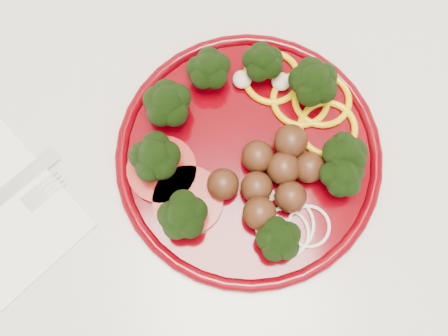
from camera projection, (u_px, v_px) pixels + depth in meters
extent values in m
cube|color=silver|center=(264.00, 223.00, 1.08)|extent=(2.40, 0.60, 0.87)
cube|color=beige|center=(291.00, 160.00, 0.65)|extent=(2.40, 0.60, 0.03)
cylinder|color=#510006|center=(249.00, 157.00, 0.62)|extent=(0.29, 0.29, 0.01)
torus|color=#510006|center=(249.00, 156.00, 0.62)|extent=(0.30, 0.30, 0.01)
sphere|color=#4A2512|center=(257.00, 187.00, 0.59)|extent=(0.04, 0.04, 0.04)
sphere|color=#4A2512|center=(283.00, 168.00, 0.60)|extent=(0.04, 0.04, 0.04)
sphere|color=#4A2512|center=(258.00, 156.00, 0.60)|extent=(0.04, 0.04, 0.04)
sphere|color=#4A2512|center=(290.00, 143.00, 0.60)|extent=(0.04, 0.04, 0.04)
sphere|color=#4A2512|center=(259.00, 214.00, 0.58)|extent=(0.04, 0.04, 0.04)
sphere|color=#4A2512|center=(223.00, 184.00, 0.59)|extent=(0.04, 0.04, 0.04)
sphere|color=#4A2512|center=(291.00, 197.00, 0.59)|extent=(0.04, 0.04, 0.04)
sphere|color=#4A2512|center=(309.00, 167.00, 0.60)|extent=(0.04, 0.04, 0.04)
torus|color=#DBAC08|center=(300.00, 100.00, 0.63)|extent=(0.07, 0.07, 0.01)
torus|color=#DBAC08|center=(328.00, 128.00, 0.62)|extent=(0.07, 0.07, 0.01)
torus|color=#DBAC08|center=(272.00, 77.00, 0.64)|extent=(0.07, 0.07, 0.01)
torus|color=#DBAC08|center=(322.00, 100.00, 0.63)|extent=(0.07, 0.07, 0.01)
cylinder|color=#720A07|center=(162.00, 169.00, 0.61)|extent=(0.08, 0.08, 0.01)
cylinder|color=#720A07|center=(188.00, 200.00, 0.60)|extent=(0.08, 0.08, 0.01)
torus|color=beige|center=(284.00, 233.00, 0.59)|extent=(0.06, 0.06, 0.00)
torus|color=beige|center=(309.00, 226.00, 0.60)|extent=(0.05, 0.05, 0.00)
torus|color=beige|center=(285.00, 224.00, 0.60)|extent=(0.06, 0.06, 0.00)
ellipsoid|color=#C6B793|center=(242.00, 80.00, 0.63)|extent=(0.02, 0.02, 0.02)
ellipsoid|color=#C6B793|center=(179.00, 104.00, 0.63)|extent=(0.02, 0.02, 0.02)
ellipsoid|color=#C6B793|center=(281.00, 82.00, 0.63)|extent=(0.02, 0.02, 0.02)
cube|color=silver|center=(17.00, 184.00, 0.62)|extent=(0.10, 0.07, 0.00)
cube|color=silver|center=(34.00, 199.00, 0.61)|extent=(0.03, 0.03, 0.00)
cube|color=silver|center=(56.00, 191.00, 0.62)|extent=(0.03, 0.02, 0.00)
cube|color=silver|center=(53.00, 187.00, 0.62)|extent=(0.03, 0.02, 0.00)
cube|color=silver|center=(50.00, 183.00, 0.62)|extent=(0.03, 0.02, 0.00)
cube|color=silver|center=(47.00, 180.00, 0.62)|extent=(0.03, 0.02, 0.00)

